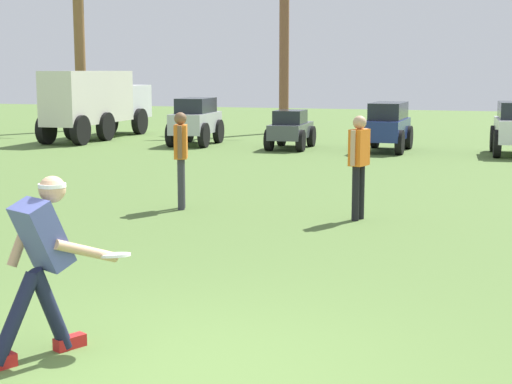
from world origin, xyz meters
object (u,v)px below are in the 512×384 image
object	(u,v)px
palm_tree_far_left	(79,33)
frisbee_thrower	(42,257)
teammate_midfield	(181,151)
frisbee_in_flight	(114,255)
teammate_near_sideline	(359,157)
palm_tree_left_of_centre	(284,30)
parked_car_slot_a	(196,120)
parked_car_slot_c	(388,125)
box_truck	(97,101)
parked_car_slot_b	(291,129)

from	to	relation	value
palm_tree_far_left	frisbee_thrower	bearing A→B (deg)	-60.48
frisbee_thrower	teammate_midfield	world-z (taller)	teammate_midfield
frisbee_in_flight	teammate_near_sideline	xyz separation A→B (m)	(0.88, 5.97, 0.19)
teammate_midfield	palm_tree_far_left	xyz separation A→B (m)	(-10.20, 14.42, 2.65)
palm_tree_left_of_centre	teammate_near_sideline	bearing A→B (deg)	-70.37
teammate_midfield	parked_car_slot_a	distance (m)	11.05
parked_car_slot_c	box_truck	distance (m)	9.69
frisbee_thrower	parked_car_slot_b	xyz separation A→B (m)	(-2.53, 16.50, -0.23)
teammate_midfield	box_truck	world-z (taller)	box_truck
frisbee_in_flight	palm_tree_left_of_centre	size ratio (longest dim) A/B	0.06
teammate_midfield	parked_car_slot_c	size ratio (longest dim) A/B	0.65
parked_car_slot_c	parked_car_slot_b	bearing A→B (deg)	-176.61
palm_tree_far_left	parked_car_slot_c	bearing A→B (deg)	-19.18
frisbee_thrower	teammate_near_sideline	world-z (taller)	teammate_near_sideline
parked_car_slot_b	palm_tree_far_left	bearing A→B (deg)	154.93
palm_tree_left_of_centre	parked_car_slot_c	bearing A→B (deg)	-50.37
parked_car_slot_b	box_truck	distance (m)	7.03
frisbee_in_flight	parked_car_slot_c	bearing A→B (deg)	90.74
palm_tree_far_left	palm_tree_left_of_centre	world-z (taller)	palm_tree_far_left
frisbee_thrower	box_truck	bearing A→B (deg)	117.97
parked_car_slot_c	box_truck	bearing A→B (deg)	173.63
box_truck	palm_tree_far_left	distance (m)	4.56
teammate_near_sideline	parked_car_slot_b	xyz separation A→B (m)	(-3.83, 10.14, -0.38)
teammate_midfield	parked_car_slot_a	size ratio (longest dim) A/B	0.64
palm_tree_far_left	box_truck	bearing A→B (deg)	-52.48
parked_car_slot_a	box_truck	size ratio (longest dim) A/B	0.41
frisbee_thrower	parked_car_slot_a	bearing A→B (deg)	108.35
box_truck	palm_tree_left_of_centre	xyz separation A→B (m)	(5.09, 4.39, 2.39)
frisbee_in_flight	parked_car_slot_b	distance (m)	16.38
teammate_midfield	palm_tree_left_of_centre	world-z (taller)	palm_tree_left_of_centre
frisbee_thrower	teammate_near_sideline	bearing A→B (deg)	78.49
frisbee_thrower	teammate_midfield	xyz separation A→B (m)	(-1.60, 6.42, 0.14)
frisbee_in_flight	palm_tree_left_of_centre	distance (m)	22.44
parked_car_slot_b	frisbee_thrower	bearing A→B (deg)	-81.27
frisbee_thrower	parked_car_slot_c	distance (m)	16.66
parked_car_slot_a	frisbee_thrower	bearing A→B (deg)	-71.65
parked_car_slot_a	palm_tree_far_left	distance (m)	7.99
teammate_midfield	frisbee_thrower	bearing A→B (deg)	-76.04
frisbee_thrower	teammate_midfield	size ratio (longest dim) A/B	0.91
palm_tree_far_left	palm_tree_left_of_centre	distance (m)	7.58
parked_car_slot_b	palm_tree_left_of_centre	size ratio (longest dim) A/B	0.36
frisbee_in_flight	parked_car_slot_a	distance (m)	17.40
parked_car_slot_b	parked_car_slot_c	size ratio (longest dim) A/B	0.93
parked_car_slot_b	box_truck	xyz separation A→B (m)	(-6.89, 1.24, 0.67)
parked_car_slot_a	parked_car_slot_c	xyz separation A→B (m)	(5.75, -0.08, -0.02)
teammate_near_sideline	parked_car_slot_c	bearing A→B (deg)	96.07
parked_car_slot_a	palm_tree_far_left	bearing A→B (deg)	146.75
frisbee_in_flight	parked_car_slot_c	xyz separation A→B (m)	(-0.21, 16.27, -0.03)
parked_car_slot_a	box_truck	distance (m)	4.02
frisbee_in_flight	frisbee_thrower	bearing A→B (deg)	-136.48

